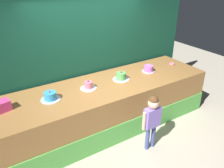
% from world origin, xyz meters
% --- Properties ---
extents(ground_plane, '(12.00, 12.00, 0.00)m').
position_xyz_m(ground_plane, '(0.00, 0.00, 0.00)').
color(ground_plane, '#BCB29E').
extents(stage_platform, '(4.35, 1.27, 0.94)m').
position_xyz_m(stage_platform, '(0.00, 0.62, 0.47)').
color(stage_platform, '#9E6B38').
rests_on(stage_platform, ground_plane).
extents(curtain_backdrop, '(5.02, 0.08, 2.61)m').
position_xyz_m(curtain_backdrop, '(0.00, 1.35, 1.30)').
color(curtain_backdrop, '#144C38').
rests_on(curtain_backdrop, ground_plane).
extents(child_figure, '(0.42, 0.19, 1.08)m').
position_xyz_m(child_figure, '(0.30, -0.40, 0.70)').
color(child_figure, '#3F4C8C').
rests_on(child_figure, ground_plane).
extents(pink_box, '(0.25, 0.23, 0.17)m').
position_xyz_m(pink_box, '(-1.85, 0.71, 1.03)').
color(pink_box, '#E43E8C').
rests_on(pink_box, stage_platform).
extents(donut, '(0.13, 0.13, 0.04)m').
position_xyz_m(donut, '(1.85, 0.70, 0.96)').
color(donut, pink).
rests_on(donut, stage_platform).
extents(cake_far_left, '(0.34, 0.34, 0.17)m').
position_xyz_m(cake_far_left, '(-1.11, 0.64, 1.01)').
color(cake_far_left, silver).
rests_on(cake_far_left, stage_platform).
extents(cake_center_left, '(0.31, 0.31, 0.17)m').
position_xyz_m(cake_center_left, '(-0.37, 0.67, 1.00)').
color(cake_center_left, silver).
rests_on(cake_center_left, stage_platform).
extents(cake_center_right, '(0.34, 0.34, 0.18)m').
position_xyz_m(cake_center_right, '(0.37, 0.67, 1.01)').
color(cake_center_right, silver).
rests_on(cake_center_right, stage_platform).
extents(cake_far_right, '(0.28, 0.28, 0.19)m').
position_xyz_m(cake_far_right, '(1.11, 0.69, 1.01)').
color(cake_far_right, silver).
rests_on(cake_far_right, stage_platform).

